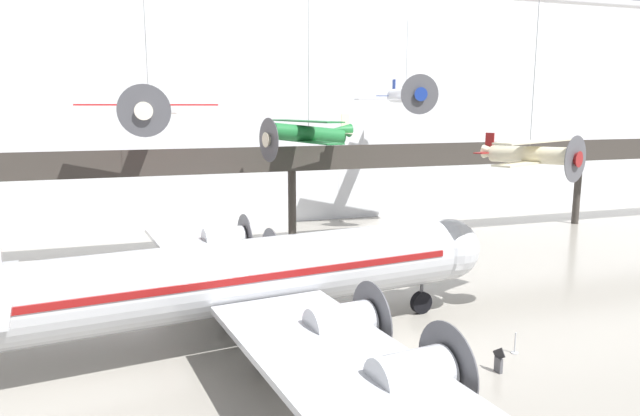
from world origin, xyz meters
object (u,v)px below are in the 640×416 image
(suspended_plane_cream_biplane, at_px, (530,154))
(info_sign_pedestal, at_px, (499,363))
(airliner_silver_main, at_px, (236,278))
(suspended_plane_red_highwing, at_px, (149,113))
(suspended_plane_green_biplane, at_px, (308,134))
(suspended_plane_white_twin, at_px, (406,96))
(stanchion_barrier, at_px, (515,347))

(suspended_plane_cream_biplane, height_order, info_sign_pedestal, suspended_plane_cream_biplane)
(airliner_silver_main, relative_size, suspended_plane_cream_biplane, 2.93)
(suspended_plane_red_highwing, distance_m, suspended_plane_green_biplane, 11.66)
(suspended_plane_red_highwing, bearing_deg, info_sign_pedestal, 41.46)
(suspended_plane_white_twin, bearing_deg, suspended_plane_cream_biplane, -2.02)
(suspended_plane_white_twin, distance_m, suspended_plane_green_biplane, 14.81)
(suspended_plane_cream_biplane, xyz_separation_m, stanchion_barrier, (-3.95, -4.79, -8.94))
(info_sign_pedestal, bearing_deg, suspended_plane_red_highwing, 117.22)
(suspended_plane_white_twin, relative_size, suspended_plane_green_biplane, 0.85)
(info_sign_pedestal, bearing_deg, stanchion_barrier, 29.30)
(airliner_silver_main, bearing_deg, suspended_plane_green_biplane, 53.32)
(suspended_plane_white_twin, relative_size, suspended_plane_cream_biplane, 0.85)
(airliner_silver_main, height_order, stanchion_barrier, airliner_silver_main)
(airliner_silver_main, bearing_deg, info_sign_pedestal, -38.24)
(suspended_plane_white_twin, xyz_separation_m, stanchion_barrier, (-7.56, -27.67, -12.60))
(suspended_plane_red_highwing, xyz_separation_m, suspended_plane_cream_biplane, (19.98, -14.02, -2.20))
(suspended_plane_red_highwing, distance_m, stanchion_barrier, 27.11)
(suspended_plane_white_twin, height_order, suspended_plane_cream_biplane, suspended_plane_white_twin)
(suspended_plane_green_biplane, xyz_separation_m, suspended_plane_cream_biplane, (8.46, -14.87, -0.61))
(suspended_plane_cream_biplane, bearing_deg, suspended_plane_white_twin, 146.95)
(airliner_silver_main, relative_size, suspended_plane_white_twin, 3.43)
(airliner_silver_main, height_order, suspended_plane_white_twin, suspended_plane_white_twin)
(stanchion_barrier, height_order, info_sign_pedestal, info_sign_pedestal)
(suspended_plane_white_twin, bearing_deg, suspended_plane_green_biplane, -49.47)
(suspended_plane_cream_biplane, bearing_deg, suspended_plane_red_highwing, -149.15)
(suspended_plane_red_highwing, bearing_deg, suspended_plane_green_biplane, 101.00)
(stanchion_barrier, bearing_deg, airliner_silver_main, 159.02)
(suspended_plane_white_twin, height_order, stanchion_barrier, suspended_plane_white_twin)
(suspended_plane_red_highwing, xyz_separation_m, stanchion_barrier, (16.03, -18.81, -11.15))
(suspended_plane_green_biplane, bearing_deg, suspended_plane_cream_biplane, 107.34)
(suspended_plane_green_biplane, height_order, stanchion_barrier, suspended_plane_green_biplane)
(airliner_silver_main, height_order, suspended_plane_cream_biplane, suspended_plane_cream_biplane)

